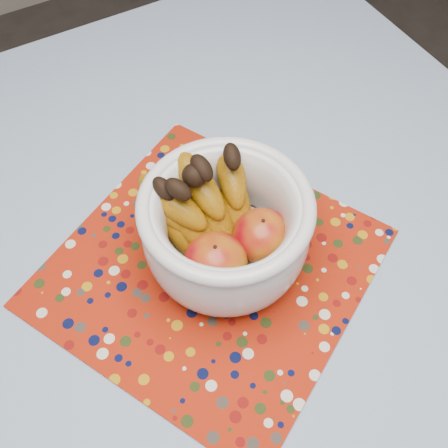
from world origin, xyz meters
name	(u,v)px	position (x,y,z in m)	size (l,w,h in m)	color
table	(192,320)	(0.00, 0.00, 0.67)	(1.20, 1.20, 0.75)	brown
tablecloth	(190,297)	(0.00, 0.00, 0.76)	(1.32, 1.32, 0.01)	#637DA6
placemat	(210,267)	(0.05, 0.03, 0.76)	(0.42, 0.42, 0.00)	#991B08
fruit_bowl	(217,222)	(0.07, 0.04, 0.84)	(0.24, 0.24, 0.18)	silver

